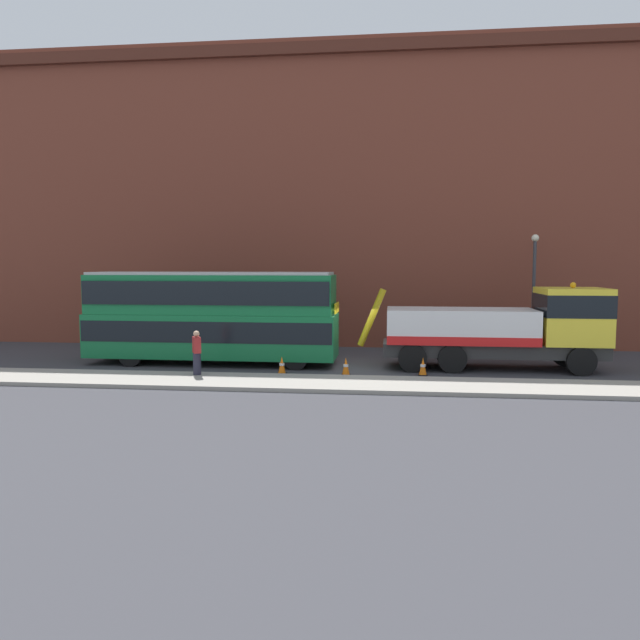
# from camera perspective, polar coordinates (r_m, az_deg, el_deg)

# --- Properties ---
(ground_plane) EXTENTS (120.00, 120.00, 0.00)m
(ground_plane) POSITION_cam_1_polar(r_m,az_deg,el_deg) (26.18, 3.76, -4.40)
(ground_plane) COLOR #38383D
(near_kerb) EXTENTS (60.00, 2.80, 0.15)m
(near_kerb) POSITION_cam_1_polar(r_m,az_deg,el_deg) (22.04, 3.24, -6.05)
(near_kerb) COLOR gray
(near_kerb) RESTS_ON ground_plane
(building_facade) EXTENTS (60.00, 1.50, 16.00)m
(building_facade) POSITION_cam_1_polar(r_m,az_deg,el_deg) (32.67, 4.41, 11.73)
(building_facade) COLOR brown
(building_facade) RESTS_ON ground_plane
(recovery_tow_truck) EXTENTS (10.15, 2.70, 3.67)m
(recovery_tow_truck) POSITION_cam_1_polar(r_m,az_deg,el_deg) (26.34, 16.92, -0.70)
(recovery_tow_truck) COLOR #2D2D2D
(recovery_tow_truck) RESTS_ON ground_plane
(double_decker_bus) EXTENTS (11.06, 2.63, 4.06)m
(double_decker_bus) POSITION_cam_1_polar(r_m,az_deg,el_deg) (26.98, -10.16, 0.60)
(double_decker_bus) COLOR #146B38
(double_decker_bus) RESTS_ON ground_plane
(pedestrian_onlooker) EXTENTS (0.42, 0.48, 1.71)m
(pedestrian_onlooker) POSITION_cam_1_polar(r_m,az_deg,el_deg) (23.75, -11.54, -3.09)
(pedestrian_onlooker) COLOR #232333
(pedestrian_onlooker) RESTS_ON near_kerb
(traffic_cone_near_bus) EXTENTS (0.36, 0.36, 0.72)m
(traffic_cone_near_bus) POSITION_cam_1_polar(r_m,az_deg,el_deg) (24.37, -3.62, -4.31)
(traffic_cone_near_bus) COLOR orange
(traffic_cone_near_bus) RESTS_ON ground_plane
(traffic_cone_midway) EXTENTS (0.36, 0.36, 0.72)m
(traffic_cone_midway) POSITION_cam_1_polar(r_m,az_deg,el_deg) (24.07, 2.45, -4.43)
(traffic_cone_midway) COLOR orange
(traffic_cone_midway) RESTS_ON ground_plane
(traffic_cone_near_truck) EXTENTS (0.36, 0.36, 0.72)m
(traffic_cone_near_truck) POSITION_cam_1_polar(r_m,az_deg,el_deg) (24.36, 9.68, -4.39)
(traffic_cone_near_truck) COLOR orange
(traffic_cone_near_truck) RESTS_ON ground_plane
(street_lamp) EXTENTS (0.36, 0.36, 5.83)m
(street_lamp) POSITION_cam_1_polar(r_m,az_deg,el_deg) (31.07, 19.51, 3.28)
(street_lamp) COLOR #38383D
(street_lamp) RESTS_ON ground_plane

